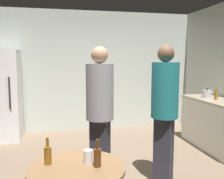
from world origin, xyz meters
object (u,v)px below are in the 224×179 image
beer_bottle_brown (97,157)px  plastic_cup_white (88,156)px  foreground_table (77,179)px  person_in_gray_shirt (100,106)px  kettle (207,94)px  beer_bottle_amber (48,155)px  refrigerator (2,95)px  beer_bottle_on_counter (216,95)px  person_in_teal_shirt (165,104)px

beer_bottle_brown → plastic_cup_white: size_ratio=2.09×
foreground_table → beer_bottle_brown: (0.17, -0.03, 0.19)m
plastic_cup_white → person_in_gray_shirt: person_in_gray_shirt is taller
foreground_table → beer_bottle_brown: beer_bottle_brown is taller
kettle → foreground_table: 3.42m
beer_bottle_amber → person_in_gray_shirt: bearing=57.1°
refrigerator → beer_bottle_on_counter: size_ratio=7.83×
foreground_table → person_in_gray_shirt: 1.17m
beer_bottle_brown → person_in_gray_shirt: 1.10m
beer_bottle_on_counter → beer_bottle_brown: 3.16m
beer_bottle_amber → person_in_teal_shirt: person_in_teal_shirt is taller
refrigerator → plastic_cup_white: bearing=-67.4°
foreground_table → beer_bottle_amber: beer_bottle_amber is taller
beer_bottle_amber → person_in_teal_shirt: (1.40, 0.82, 0.23)m
foreground_table → person_in_gray_shirt: size_ratio=0.45×
foreground_table → beer_bottle_brown: size_ratio=3.48×
beer_bottle_brown → person_in_gray_shirt: size_ratio=0.13×
beer_bottle_amber → person_in_gray_shirt: size_ratio=0.13×
refrigerator → beer_bottle_amber: size_ratio=7.83×
kettle → person_in_teal_shirt: person_in_teal_shirt is taller
person_in_gray_shirt → person_in_teal_shirt: person_in_teal_shirt is taller
beer_bottle_amber → plastic_cup_white: beer_bottle_amber is taller
foreground_table → person_in_gray_shirt: bearing=70.4°
kettle → person_in_teal_shirt: bearing=-138.0°
person_in_teal_shirt → beer_bottle_on_counter: bearing=168.6°
beer_bottle_amber → beer_bottle_brown: bearing=-18.7°
beer_bottle_on_counter → beer_bottle_brown: beer_bottle_on_counter is taller
person_in_teal_shirt → foreground_table: bearing=-8.8°
beer_bottle_amber → foreground_table: bearing=-24.6°
beer_bottle_on_counter → person_in_gray_shirt: size_ratio=0.13×
beer_bottle_brown → person_in_gray_shirt: person_in_gray_shirt is taller
beer_bottle_on_counter → person_in_teal_shirt: bearing=-144.5°
beer_bottle_on_counter → kettle: bearing=96.0°
kettle → plastic_cup_white: kettle is taller
person_in_gray_shirt → foreground_table: bearing=12.0°
foreground_table → beer_bottle_brown: 0.25m
foreground_table → plastic_cup_white: bearing=34.3°
refrigerator → foreground_table: size_ratio=2.25×
beer_bottle_on_counter → beer_bottle_amber: size_ratio=1.00×
foreground_table → plastic_cup_white: size_ratio=7.27×
refrigerator → person_in_teal_shirt: refrigerator is taller
person_in_teal_shirt → kettle: bearing=175.0°
foreground_table → beer_bottle_amber: bearing=155.4°
kettle → beer_bottle_brown: bearing=-137.4°
beer_bottle_on_counter → person_in_gray_shirt: bearing=-157.7°
refrigerator → beer_bottle_on_counter: refrigerator is taller
person_in_gray_shirt → person_in_teal_shirt: (0.80, -0.11, 0.01)m
foreground_table → beer_bottle_amber: (-0.23, 0.11, 0.19)m
beer_bottle_on_counter → foreground_table: size_ratio=0.29×
refrigerator → person_in_gray_shirt: 2.80m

